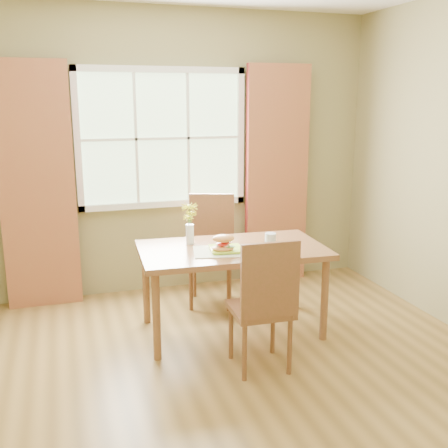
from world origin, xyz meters
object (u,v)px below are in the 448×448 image
object	(u,v)px
dining_table	(232,256)
croissant_sandwich	(223,243)
water_glass	(270,242)
flower_vase	(190,220)
chair_far	(211,244)
chair_near	(264,300)

from	to	relation	value
dining_table	croissant_sandwich	distance (m)	0.24
water_glass	flower_vase	distance (m)	0.67
chair_far	water_glass	distance (m)	0.91
croissant_sandwich	water_glass	xyz separation A→B (m)	(0.39, -0.00, -0.02)
water_glass	flower_vase	bearing A→B (deg)	148.43
chair_near	chair_far	xyz separation A→B (m)	(0.03, 1.41, 0.02)
dining_table	croissant_sandwich	world-z (taller)	croissant_sandwich
chair_near	dining_table	bearing A→B (deg)	91.77
croissant_sandwich	water_glass	size ratio (longest dim) A/B	1.51
water_glass	flower_vase	xyz separation A→B (m)	(-0.56, 0.35, 0.14)
croissant_sandwich	flower_vase	world-z (taller)	flower_vase
dining_table	chair_far	world-z (taller)	chair_far
croissant_sandwich	water_glass	bearing A→B (deg)	12.41
chair_near	chair_far	distance (m)	1.41
croissant_sandwich	flower_vase	bearing A→B (deg)	130.33
croissant_sandwich	chair_far	bearing A→B (deg)	93.03
chair_far	water_glass	size ratio (longest dim) A/B	7.72
dining_table	flower_vase	size ratio (longest dim) A/B	4.49
flower_vase	dining_table	bearing A→B (deg)	-33.87
croissant_sandwich	flower_vase	size ratio (longest dim) A/B	0.59
chair_near	flower_vase	distance (m)	1.02
water_glass	chair_far	bearing A→B (deg)	105.59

